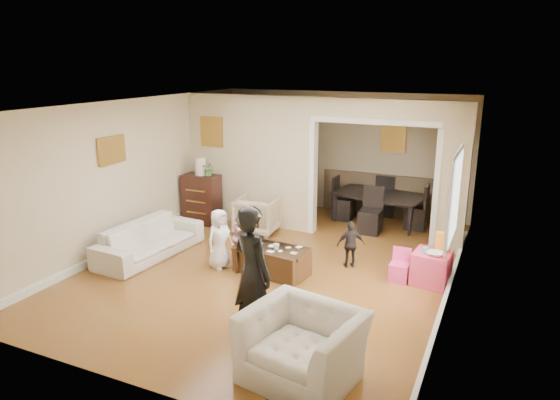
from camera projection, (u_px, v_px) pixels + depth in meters
The scene contains 27 objects.
floor at pixel (275, 264), 8.29m from camera, with size 7.00×7.00×0.00m, color #956026.
partition_left at pixel (251, 161), 10.07m from camera, with size 2.75×0.18×2.60m, color #C4B490.
partition_right at pixel (452, 179), 8.53m from camera, with size 0.55×0.18×2.60m, color #C4B490.
partition_header at pixel (376, 109), 8.78m from camera, with size 2.22×0.18×0.35m, color #C4B490.
window_pane at pixel (455, 197), 6.43m from camera, with size 0.03×0.95×1.10m, color white.
framed_art_partition at pixel (212, 132), 10.17m from camera, with size 0.45×0.03×0.55m, color brown.
framed_art_sofa_wall at pixel (112, 150), 8.37m from camera, with size 0.03×0.55×0.40m, color brown.
framed_art_alcove at pixel (394, 137), 10.41m from camera, with size 0.45×0.03×0.55m, color brown.
sofa at pixel (150, 240), 8.58m from camera, with size 2.01×0.79×0.59m, color beige.
armchair_back at pixel (257, 215), 9.73m from camera, with size 0.75×0.77×0.70m, color tan.
armchair_front at pixel (302, 346), 5.24m from camera, with size 1.15×1.00×0.75m, color beige.
dresser at pixel (202, 199), 10.29m from camera, with size 0.73×0.41×1.01m, color black.
table_lamp at pixel (200, 166), 10.10m from camera, with size 0.22×0.22×0.36m, color beige.
potted_plant at pixel (209, 169), 10.03m from camera, with size 0.26×0.22×0.29m, color #498038.
coffee_table at pixel (272, 260), 7.91m from camera, with size 1.13×0.57×0.43m, color #3C2513.
coffee_cup at pixel (276, 247), 7.75m from camera, with size 0.10×0.10×0.09m, color silver.
play_table at pixel (431, 268), 7.52m from camera, with size 0.52×0.52×0.50m, color #DD3A66.
cereal_box at pixel (443, 242), 7.45m from camera, with size 0.20×0.07×0.30m, color yellow.
cyan_cup at pixel (425, 250), 7.44m from camera, with size 0.08×0.08×0.08m, color #29D0CA.
toy_block at pixel (426, 247), 7.60m from camera, with size 0.08×0.06×0.05m, color red.
play_bowl at pixel (435, 254), 7.32m from camera, with size 0.24×0.24×0.06m, color white.
dining_table at pixel (379, 209), 10.29m from camera, with size 1.79×1.00×0.63m, color black.
adult_person at pixel (252, 273), 5.92m from camera, with size 0.60×0.40×1.65m, color black.
child_kneel_a at pixel (220, 239), 8.04m from camera, with size 0.48×0.31×0.98m, color white.
child_kneel_b at pixel (242, 237), 8.40m from camera, with size 0.39×0.31×0.81m, color pink.
child_toddler at pixel (351, 244), 8.10m from camera, with size 0.45×0.19×0.77m, color black.
craft_papers at pixel (273, 248), 7.84m from camera, with size 0.87×0.48×0.00m.
Camera 1 is at (3.28, -6.97, 3.24)m, focal length 32.38 mm.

